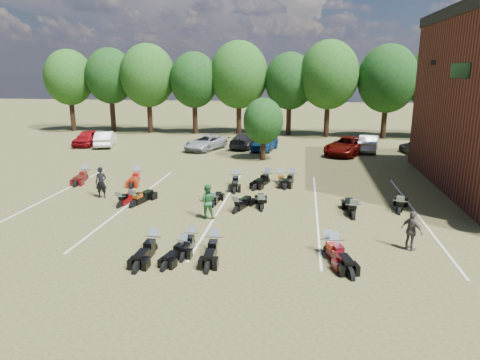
% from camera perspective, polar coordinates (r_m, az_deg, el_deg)
% --- Properties ---
extents(ground, '(160.00, 160.00, 0.00)m').
position_cam_1_polar(ground, '(19.74, 4.54, -6.50)').
color(ground, brown).
rests_on(ground, ground).
extents(car_0, '(1.96, 4.36, 1.45)m').
position_cam_1_polar(car_0, '(43.54, -19.63, 5.31)').
color(car_0, maroon).
rests_on(car_0, ground).
extents(car_1, '(2.73, 4.61, 1.44)m').
position_cam_1_polar(car_1, '(42.54, -17.52, 5.27)').
color(car_1, white).
rests_on(car_1, ground).
extents(car_2, '(3.70, 5.27, 1.34)m').
position_cam_1_polar(car_2, '(38.90, -4.61, 5.01)').
color(car_2, gray).
rests_on(car_2, ground).
extents(car_3, '(2.97, 4.99, 1.36)m').
position_cam_1_polar(car_3, '(39.75, 0.80, 5.28)').
color(car_3, black).
rests_on(car_3, ground).
extents(car_4, '(2.45, 4.43, 1.43)m').
position_cam_1_polar(car_4, '(38.62, 3.35, 5.03)').
color(car_4, navy).
rests_on(car_4, ground).
extents(car_5, '(2.48, 4.76, 1.49)m').
position_cam_1_polar(car_5, '(39.73, 16.78, 4.75)').
color(car_5, '#9E9F9A').
rests_on(car_5, ground).
extents(car_6, '(4.57, 6.02, 1.52)m').
position_cam_1_polar(car_6, '(37.69, 14.01, 4.46)').
color(car_6, '#510704').
rests_on(car_6, ground).
extents(car_7, '(2.70, 4.67, 1.27)m').
position_cam_1_polar(car_7, '(39.42, 22.62, 4.02)').
color(car_7, '#313135').
rests_on(car_7, ground).
extents(person_black, '(0.69, 0.50, 1.78)m').
position_cam_1_polar(person_black, '(25.30, -18.03, -0.34)').
color(person_black, black).
rests_on(person_black, ground).
extents(person_green, '(0.88, 0.71, 1.72)m').
position_cam_1_polar(person_green, '(20.82, -4.41, -2.86)').
color(person_green, '#225D2D').
rests_on(person_green, ground).
extents(person_grey, '(0.93, 0.98, 1.63)m').
position_cam_1_polar(person_grey, '(18.52, 21.92, -6.29)').
color(person_grey, '#514B46').
rests_on(person_grey, ground).
extents(motorcycle_1, '(0.78, 2.39, 1.33)m').
position_cam_1_polar(motorcycle_1, '(17.68, -11.47, -9.34)').
color(motorcycle_1, black).
rests_on(motorcycle_1, ground).
extents(motorcycle_2, '(0.65, 2.00, 1.11)m').
position_cam_1_polar(motorcycle_2, '(18.05, -6.40, -8.62)').
color(motorcycle_2, black).
rests_on(motorcycle_2, ground).
extents(motorcycle_3, '(1.02, 2.10, 1.12)m').
position_cam_1_polar(motorcycle_3, '(17.30, -7.59, -9.72)').
color(motorcycle_3, black).
rests_on(motorcycle_3, ground).
extents(motorcycle_4, '(0.87, 2.37, 1.30)m').
position_cam_1_polar(motorcycle_4, '(17.35, -3.43, -9.54)').
color(motorcycle_4, black).
rests_on(motorcycle_4, ground).
extents(motorcycle_5, '(1.37, 2.53, 1.35)m').
position_cam_1_polar(motorcycle_5, '(17.32, 12.42, -9.92)').
color(motorcycle_5, black).
rests_on(motorcycle_5, ground).
extents(motorcycle_6, '(1.47, 2.48, 1.32)m').
position_cam_1_polar(motorcycle_6, '(17.51, 11.62, -9.60)').
color(motorcycle_6, '#45090B').
rests_on(motorcycle_6, ground).
extents(motorcycle_7, '(0.93, 2.24, 1.21)m').
position_cam_1_polar(motorcycle_7, '(23.58, -15.66, -3.47)').
color(motorcycle_7, maroon).
rests_on(motorcycle_7, ground).
extents(motorcycle_8, '(1.32, 2.54, 1.35)m').
position_cam_1_polar(motorcycle_8, '(23.45, -13.96, -3.46)').
color(motorcycle_8, black).
rests_on(motorcycle_8, ground).
extents(motorcycle_9, '(1.36, 2.37, 1.26)m').
position_cam_1_polar(motorcycle_9, '(21.85, -0.52, -4.35)').
color(motorcycle_9, black).
rests_on(motorcycle_9, ground).
extents(motorcycle_10, '(0.98, 2.28, 1.23)m').
position_cam_1_polar(motorcycle_10, '(22.22, 2.88, -4.04)').
color(motorcycle_10, black).
rests_on(motorcycle_10, ground).
extents(motorcycle_11, '(0.73, 2.07, 1.14)m').
position_cam_1_polar(motorcycle_11, '(22.81, -3.58, -3.55)').
color(motorcycle_11, black).
rests_on(motorcycle_11, ground).
extents(motorcycle_12, '(0.90, 2.55, 1.40)m').
position_cam_1_polar(motorcycle_12, '(21.75, 14.80, -4.93)').
color(motorcycle_12, black).
rests_on(motorcycle_12, ground).
extents(motorcycle_13, '(1.32, 2.48, 1.32)m').
position_cam_1_polar(motorcycle_13, '(23.17, 20.45, -4.18)').
color(motorcycle_13, black).
rests_on(motorcycle_13, ground).
extents(motorcycle_14, '(1.11, 2.52, 1.36)m').
position_cam_1_polar(motorcycle_14, '(30.13, -19.85, 0.08)').
color(motorcycle_14, '#42090C').
rests_on(motorcycle_14, ground).
extents(motorcycle_15, '(1.20, 2.57, 1.38)m').
position_cam_1_polar(motorcycle_15, '(28.69, -13.48, -0.14)').
color(motorcycle_15, maroon).
rests_on(motorcycle_15, ground).
extents(motorcycle_16, '(1.04, 2.53, 1.37)m').
position_cam_1_polar(motorcycle_16, '(26.96, -0.55, -0.67)').
color(motorcycle_16, black).
rests_on(motorcycle_16, ground).
extents(motorcycle_17, '(1.10, 2.30, 1.23)m').
position_cam_1_polar(motorcycle_17, '(27.75, 5.36, -0.29)').
color(motorcycle_17, black).
rests_on(motorcycle_17, ground).
extents(motorcycle_18, '(1.56, 2.60, 1.38)m').
position_cam_1_polar(motorcycle_18, '(27.46, 3.61, -0.42)').
color(motorcycle_18, black).
rests_on(motorcycle_18, ground).
extents(motorcycle_19, '(1.16, 2.39, 1.28)m').
position_cam_1_polar(motorcycle_19, '(27.74, 6.89, -0.34)').
color(motorcycle_19, black).
rests_on(motorcycle_19, ground).
extents(tree_line, '(56.00, 6.00, 9.79)m').
position_cam_1_polar(tree_line, '(47.45, 5.98, 13.54)').
color(tree_line, black).
rests_on(tree_line, ground).
extents(young_tree_midfield, '(3.20, 3.20, 4.70)m').
position_cam_1_polar(young_tree_midfield, '(34.28, 3.11, 7.85)').
color(young_tree_midfield, black).
rests_on(young_tree_midfield, ground).
extents(parking_lines, '(20.10, 14.00, 0.01)m').
position_cam_1_polar(parking_lines, '(22.91, -2.45, -3.44)').
color(parking_lines, silver).
rests_on(parking_lines, ground).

